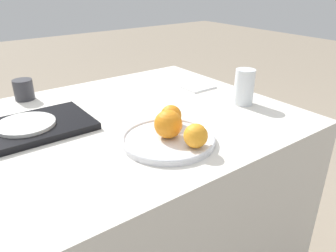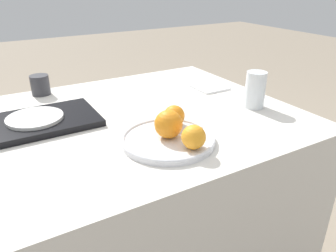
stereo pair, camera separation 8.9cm
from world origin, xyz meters
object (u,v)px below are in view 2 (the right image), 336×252
at_px(serving_tray, 36,122).
at_px(cup_1, 40,85).
at_px(orange_2, 174,116).
at_px(fruit_platter, 168,139).
at_px(napkin, 208,87).
at_px(orange_0, 169,124).
at_px(water_glass, 255,90).
at_px(orange_1, 194,137).
at_px(side_plate, 35,118).

bearing_deg(serving_tray, cup_1, 75.98).
xyz_separation_m(orange_2, serving_tray, (-0.35, 0.24, -0.03)).
bearing_deg(orange_2, fruit_platter, -132.44).
height_order(serving_tray, napkin, serving_tray).
height_order(orange_2, serving_tray, orange_2).
bearing_deg(orange_0, water_glass, 10.92).
relative_size(water_glass, cup_1, 1.66).
xyz_separation_m(orange_1, napkin, (0.36, 0.42, -0.04)).
height_order(side_plate, napkin, side_plate).
xyz_separation_m(orange_0, side_plate, (-0.30, 0.30, -0.03)).
bearing_deg(fruit_platter, water_glass, 11.54).
height_order(fruit_platter, orange_1, orange_1).
relative_size(orange_1, serving_tray, 0.17).
distance_m(fruit_platter, orange_1, 0.09).
bearing_deg(side_plate, water_glass, -17.84).
distance_m(orange_0, serving_tray, 0.42).
xyz_separation_m(orange_0, orange_1, (0.02, -0.09, -0.01)).
bearing_deg(orange_0, napkin, 40.83).
xyz_separation_m(orange_0, serving_tray, (-0.30, 0.30, -0.04)).
bearing_deg(orange_1, side_plate, 130.07).
xyz_separation_m(side_plate, napkin, (0.68, 0.03, -0.02)).
distance_m(water_glass, napkin, 0.26).
bearing_deg(orange_1, cup_1, 110.42).
bearing_deg(serving_tray, fruit_platter, -45.67).
xyz_separation_m(orange_2, cup_1, (-0.28, 0.53, -0.01)).
bearing_deg(cup_1, napkin, -22.93).
height_order(orange_0, serving_tray, orange_0).
relative_size(water_glass, serving_tray, 0.34).
height_order(serving_tray, side_plate, side_plate).
bearing_deg(orange_1, water_glass, 23.95).
height_order(orange_2, cup_1, same).
height_order(orange_2, water_glass, water_glass).
bearing_deg(napkin, water_glass, -88.15).
height_order(orange_0, napkin, orange_0).
relative_size(fruit_platter, side_plate, 1.55).
distance_m(orange_1, serving_tray, 0.50).
relative_size(orange_1, water_glass, 0.51).
relative_size(orange_1, napkin, 0.45).
bearing_deg(orange_0, fruit_platter, -131.38).
bearing_deg(water_glass, napkin, 91.85).
height_order(orange_1, cup_1, orange_1).
xyz_separation_m(orange_2, water_glass, (0.34, 0.02, 0.02)).
height_order(orange_1, orange_2, orange_1).
distance_m(orange_2, water_glass, 0.34).
distance_m(serving_tray, cup_1, 0.30).
relative_size(orange_2, cup_1, 0.83).
bearing_deg(water_glass, orange_1, -156.05).
bearing_deg(serving_tray, side_plate, 90.00).
xyz_separation_m(orange_0, water_glass, (0.39, 0.08, 0.01)).
bearing_deg(orange_2, serving_tray, 145.97).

